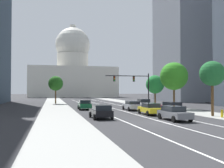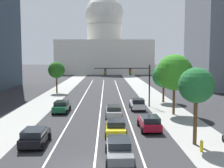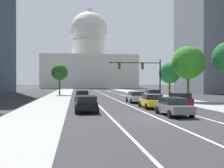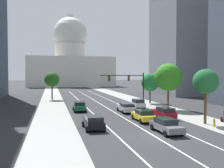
{
  "view_description": "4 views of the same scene",
  "coord_description": "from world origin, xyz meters",
  "views": [
    {
      "loc": [
        -10.39,
        -23.22,
        2.97
      ],
      "look_at": [
        2.43,
        32.15,
        4.46
      ],
      "focal_mm": 42.44,
      "sensor_mm": 36.0,
      "label": 1
    },
    {
      "loc": [
        0.83,
        -18.4,
        7.42
      ],
      "look_at": [
        1.82,
        31.55,
        2.52
      ],
      "focal_mm": 45.11,
      "sensor_mm": 36.0,
      "label": 2
    },
    {
      "loc": [
        -6.13,
        -20.71,
        2.73
      ],
      "look_at": [
        0.16,
        27.7,
        2.35
      ],
      "focal_mm": 45.59,
      "sensor_mm": 36.0,
      "label": 3
    },
    {
      "loc": [
        -9.54,
        -22.47,
        5.88
      ],
      "look_at": [
        0.91,
        21.6,
        4.19
      ],
      "focal_mm": 41.37,
      "sensor_mm": 36.0,
      "label": 4
    }
  ],
  "objects": [
    {
      "name": "car_yellow",
      "position": [
        1.72,
        7.87,
        0.76
      ],
      "size": [
        2.09,
        4.82,
        1.45
      ],
      "rotation": [
        0.0,
        0.0,
        1.55
      ],
      "color": "yellow",
      "rests_on": "ground"
    },
    {
      "name": "lane_stripe_center",
      "position": [
        0.0,
        25.0,
        0.01
      ],
      "size": [
        0.16,
        90.0,
        0.01
      ],
      "primitive_type": "cube",
      "color": "white",
      "rests_on": "ground"
    },
    {
      "name": "car_green",
      "position": [
        -5.15,
        18.66,
        0.8
      ],
      "size": [
        2.08,
        4.33,
        1.52
      ],
      "rotation": [
        0.0,
        0.0,
        1.55
      ],
      "color": "#14512D",
      "rests_on": "ground"
    },
    {
      "name": "street_tree_near_left",
      "position": [
        -9.32,
        38.83,
        4.67
      ],
      "size": [
        3.37,
        3.37,
        6.39
      ],
      "color": "#51381E",
      "rests_on": "ground"
    },
    {
      "name": "fire_hydrant",
      "position": [
        8.25,
        2.82,
        0.46
      ],
      "size": [
        0.26,
        0.35,
        0.91
      ],
      "color": "yellow",
      "rests_on": "ground"
    },
    {
      "name": "sidewalk_right",
      "position": [
        9.37,
        35.0,
        0.01
      ],
      "size": [
        4.99,
        130.0,
        0.01
      ],
      "primitive_type": "cube",
      "color": "gray",
      "rests_on": "ground"
    },
    {
      "name": "capitol_building",
      "position": [
        0.0,
        107.58,
        12.47
      ],
      "size": [
        40.96,
        23.19,
        35.45
      ],
      "color": "beige",
      "rests_on": "ground"
    },
    {
      "name": "car_black",
      "position": [
        -5.15,
        4.64,
        0.79
      ],
      "size": [
        2.07,
        4.27,
        1.49
      ],
      "rotation": [
        0.0,
        0.0,
        1.58
      ],
      "color": "black",
      "rests_on": "ground"
    },
    {
      "name": "car_gray",
      "position": [
        1.72,
        1.36,
        0.77
      ],
      "size": [
        2.01,
        4.67,
        1.45
      ],
      "rotation": [
        0.0,
        0.0,
        1.59
      ],
      "color": "slate",
      "rests_on": "ground"
    },
    {
      "name": "traffic_signal_mast",
      "position": [
        4.5,
        22.72,
        4.48
      ],
      "size": [
        8.24,
        0.39,
        6.21
      ],
      "color": "black",
      "rests_on": "ground"
    },
    {
      "name": "office_tower_far_right",
      "position": [
        32.3,
        47.03,
        27.43
      ],
      "size": [
        22.34,
        19.25,
        54.79
      ],
      "color": "gray",
      "rests_on": "ground"
    },
    {
      "name": "lane_stripe_left",
      "position": [
        -3.44,
        25.0,
        0.01
      ],
      "size": [
        0.16,
        90.0,
        0.01
      ],
      "primitive_type": "cube",
      "color": "white",
      "rests_on": "ground"
    },
    {
      "name": "ground_plane",
      "position": [
        0.0,
        40.0,
        0.0
      ],
      "size": [
        400.0,
        400.0,
        0.0
      ],
      "primitive_type": "plane",
      "color": "#2B2B2D"
    },
    {
      "name": "car_white",
      "position": [
        5.15,
        20.4,
        0.81
      ],
      "size": [
        1.98,
        4.46,
        1.6
      ],
      "rotation": [
        0.0,
        0.0,
        1.57
      ],
      "color": "silver",
      "rests_on": "ground"
    },
    {
      "name": "street_tree_far_right",
      "position": [
        10.1,
        26.76,
        4.27
      ],
      "size": [
        3.7,
        3.7,
        6.14
      ],
      "color": "#51381E",
      "rests_on": "ground"
    },
    {
      "name": "street_tree_near_right",
      "position": [
        9.46,
        17.05,
        5.4
      ],
      "size": [
        4.59,
        4.59,
        7.71
      ],
      "color": "#51381E",
      "rests_on": "ground"
    },
    {
      "name": "car_silver",
      "position": [
        1.72,
        15.57,
        0.77
      ],
      "size": [
        2.03,
        4.68,
        1.44
      ],
      "rotation": [
        0.0,
        0.0,
        1.56
      ],
      "color": "#B2B5BA",
      "rests_on": "ground"
    },
    {
      "name": "car_crimson",
      "position": [
        5.16,
        9.37,
        0.8
      ],
      "size": [
        2.08,
        4.57,
        1.52
      ],
      "rotation": [
        0.0,
        0.0,
        1.58
      ],
      "color": "maroon",
      "rests_on": "ground"
    },
    {
      "name": "sidewalk_left",
      "position": [
        -9.37,
        35.0,
        0.01
      ],
      "size": [
        4.99,
        130.0,
        0.01
      ],
      "primitive_type": "cube",
      "color": "gray",
      "rests_on": "ground"
    },
    {
      "name": "street_tree_mid_right",
      "position": [
        8.28,
        4.64,
        4.99
      ],
      "size": [
        2.99,
        2.99,
        6.53
      ],
      "color": "#51381E",
      "rests_on": "ground"
    },
    {
      "name": "lane_stripe_right",
      "position": [
        3.44,
        25.0,
        0.01
      ],
      "size": [
        0.16,
        90.0,
        0.01
      ],
      "primitive_type": "cube",
      "color": "white",
      "rests_on": "ground"
    }
  ]
}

